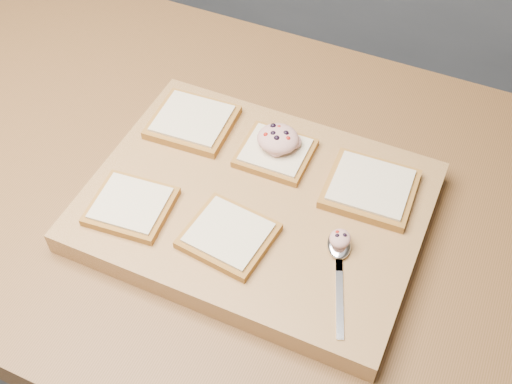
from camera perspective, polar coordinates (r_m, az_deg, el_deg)
island_counter at (r=1.37m, az=0.35°, el=-12.12°), size 2.00×0.80×0.90m
cutting_board at (r=0.96m, az=-0.00°, el=-1.28°), size 0.49×0.37×0.04m
bread_far_left at (r=1.05m, az=-5.66°, el=6.26°), size 0.13×0.12×0.02m
bread_far_center at (r=1.00m, az=1.74°, el=3.53°), size 0.11×0.10×0.02m
bread_far_right at (r=0.96m, az=10.13°, el=0.35°), size 0.13×0.12×0.02m
bread_near_left at (r=0.94m, az=-11.05°, el=-1.20°), size 0.12×0.11×0.02m
bread_near_center at (r=0.89m, az=-2.45°, el=-3.86°), size 0.13×0.12×0.02m
tuna_salad_dollop at (r=0.99m, az=1.97°, el=4.78°), size 0.07×0.06×0.03m
spoon at (r=0.89m, az=7.40°, el=-5.30°), size 0.08×0.17×0.01m
spoon_salad at (r=0.88m, az=7.48°, el=-4.10°), size 0.03×0.03×0.02m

